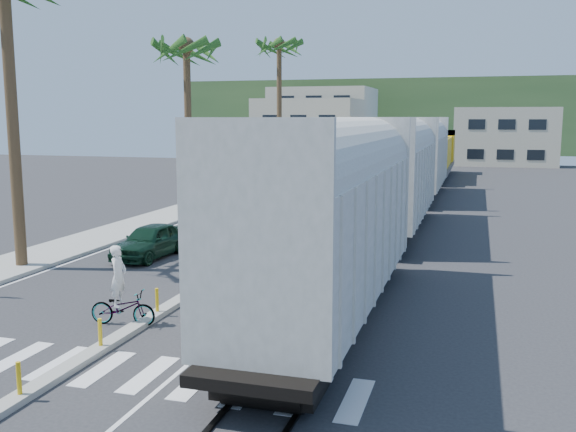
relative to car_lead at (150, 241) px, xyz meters
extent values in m
plane|color=#28282B|center=(4.10, -9.18, -0.72)|extent=(140.00, 140.00, 0.00)
cube|color=gray|center=(-4.40, 15.82, -0.64)|extent=(3.00, 90.00, 0.15)
cube|color=black|center=(8.38, 18.82, -0.69)|extent=(0.12, 100.00, 0.06)
cube|color=black|center=(9.82, 18.82, -0.69)|extent=(0.12, 100.00, 0.06)
cube|color=gray|center=(4.10, 10.82, -0.64)|extent=(0.45, 60.00, 0.15)
cylinder|color=gold|center=(4.10, -13.18, -0.22)|extent=(0.10, 0.10, 0.70)
cylinder|color=gold|center=(4.10, -10.18, -0.22)|extent=(0.10, 0.10, 0.70)
cylinder|color=gold|center=(4.10, -7.18, -0.22)|extent=(0.10, 0.10, 0.70)
cylinder|color=gold|center=(4.10, -4.18, -0.22)|extent=(0.10, 0.10, 0.70)
cylinder|color=gold|center=(4.10, -1.18, -0.22)|extent=(0.10, 0.10, 0.70)
cylinder|color=gold|center=(4.10, 1.82, -0.22)|extent=(0.10, 0.10, 0.70)
cylinder|color=gold|center=(4.10, 4.82, -0.22)|extent=(0.10, 0.10, 0.70)
cylinder|color=gold|center=(4.10, 7.82, -0.22)|extent=(0.10, 0.10, 0.70)
cylinder|color=gold|center=(4.10, 10.82, -0.22)|extent=(0.10, 0.10, 0.70)
cylinder|color=gold|center=(4.10, 13.82, -0.22)|extent=(0.10, 0.10, 0.70)
cylinder|color=gold|center=(4.10, 16.82, -0.22)|extent=(0.10, 0.10, 0.70)
cylinder|color=gold|center=(4.10, 19.82, -0.22)|extent=(0.10, 0.10, 0.70)
cylinder|color=gold|center=(4.10, 22.82, -0.22)|extent=(0.10, 0.10, 0.70)
cylinder|color=gold|center=(4.10, 25.82, -0.22)|extent=(0.10, 0.10, 0.70)
cylinder|color=gold|center=(4.10, 28.82, -0.22)|extent=(0.10, 0.10, 0.70)
cylinder|color=gold|center=(4.10, 31.82, -0.22)|extent=(0.10, 0.10, 0.70)
cube|color=silver|center=(4.10, -11.18, -0.71)|extent=(14.00, 2.20, 0.01)
cube|color=silver|center=(-2.70, 15.82, -0.71)|extent=(0.12, 90.00, 0.01)
cube|color=silver|center=(6.60, 15.82, -0.71)|extent=(0.12, 90.00, 0.01)
cube|color=#B2B0A3|center=(9.10, -6.24, 1.98)|extent=(3.00, 12.88, 3.40)
cylinder|color=#B2B0A3|center=(9.10, -6.24, 3.68)|extent=(2.90, 12.58, 2.90)
cube|color=black|center=(9.10, -6.24, -0.22)|extent=(2.60, 12.88, 1.00)
cube|color=#B2B0A3|center=(9.10, 8.76, 1.98)|extent=(3.00, 12.88, 3.40)
cylinder|color=#B2B0A3|center=(9.10, 8.76, 3.68)|extent=(2.90, 12.58, 2.90)
cube|color=black|center=(9.10, 8.76, -0.22)|extent=(2.60, 12.88, 1.00)
cube|color=#B2B0A3|center=(9.10, 23.76, 1.98)|extent=(3.00, 12.88, 3.40)
cylinder|color=#B2B0A3|center=(9.10, 23.76, 3.68)|extent=(2.90, 12.58, 2.90)
cube|color=black|center=(9.10, 23.76, -0.22)|extent=(2.60, 12.88, 1.00)
cube|color=#4C4C4F|center=(9.10, 39.76, 0.33)|extent=(3.00, 17.00, 0.50)
cube|color=gold|center=(9.10, 38.76, 1.88)|extent=(2.70, 12.24, 2.60)
cube|color=gold|center=(9.10, 45.54, 2.18)|extent=(3.00, 3.74, 3.20)
cube|color=black|center=(9.10, 39.76, -0.27)|extent=(2.60, 13.60, 0.90)
cylinder|color=brown|center=(-3.90, -3.18, 4.78)|extent=(0.44, 0.44, 11.00)
cylinder|color=brown|center=(-4.20, 12.82, 4.28)|extent=(0.44, 0.44, 10.00)
sphere|color=#2A551A|center=(-4.20, 12.82, 9.43)|extent=(3.20, 3.20, 3.20)
cylinder|color=brown|center=(-3.90, 30.82, 5.28)|extent=(0.44, 0.44, 12.00)
sphere|color=#2A551A|center=(-3.90, 30.82, 11.43)|extent=(3.20, 3.20, 3.20)
cube|color=#BFB798|center=(-6.90, 52.82, 3.28)|extent=(12.00, 10.00, 8.00)
cube|color=#BFB798|center=(-8.90, 68.82, 4.28)|extent=(14.00, 12.00, 10.00)
cube|color=#BFB798|center=(16.10, 60.82, 2.78)|extent=(12.00, 10.00, 7.00)
cube|color=#385628|center=(4.10, 90.82, 5.28)|extent=(80.00, 20.00, 12.00)
imported|color=black|center=(0.00, 0.00, 0.00)|extent=(2.37, 4.47, 1.43)
imported|color=black|center=(0.67, 6.17, -0.05)|extent=(1.42, 4.05, 1.34)
imported|color=black|center=(0.33, 12.07, -0.08)|extent=(2.58, 4.70, 1.27)
imported|color=#9FA2A4|center=(0.83, 16.21, -0.08)|extent=(2.40, 4.73, 1.28)
imported|color=#9EA0A5|center=(3.57, -8.19, -0.21)|extent=(1.08, 2.06, 1.01)
imported|color=silver|center=(3.47, -8.19, 0.71)|extent=(0.73, 0.56, 1.75)
camera|label=1|loc=(13.04, -23.69, 5.14)|focal=40.00mm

